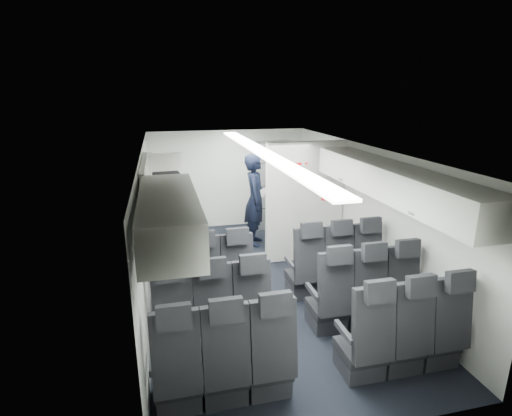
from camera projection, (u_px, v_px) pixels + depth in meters
name	position (u px, v px, depth m)	size (l,w,h in m)	color
cabin_shell	(262.00, 217.00, 6.05)	(3.41, 6.01, 2.16)	black
seat_row_front	(271.00, 275.00, 5.76)	(3.33, 0.56, 1.24)	black
seat_row_mid	(291.00, 307.00, 4.92)	(3.33, 0.56, 1.24)	black
seat_row_rear	(318.00, 351.00, 4.08)	(3.33, 0.56, 1.24)	black
overhead_bin_left_rear	(169.00, 216.00, 3.66)	(0.53, 1.80, 0.40)	silver
overhead_bin_left_front_open	(162.00, 186.00, 5.32)	(0.64, 1.70, 0.72)	#9E9E93
overhead_bin_right_rear	(434.00, 198.00, 4.29)	(0.53, 1.80, 0.40)	silver
overhead_bin_right_front	(358.00, 168.00, 5.92)	(0.53, 1.70, 0.40)	silver
bulkhead_partition	(305.00, 202.00, 7.03)	(1.40, 0.15, 2.13)	silver
galley_unit	(273.00, 185.00, 8.85)	(0.85, 0.52, 1.90)	#939399
boarding_door	(153.00, 207.00, 7.18)	(0.12, 1.27, 1.86)	silver
flight_attendant	(255.00, 200.00, 7.80)	(0.66, 0.44, 1.82)	black
carry_on_bag	(167.00, 180.00, 5.47)	(0.35, 0.25, 0.21)	black
papers	(265.00, 192.00, 7.75)	(0.22, 0.02, 0.15)	white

